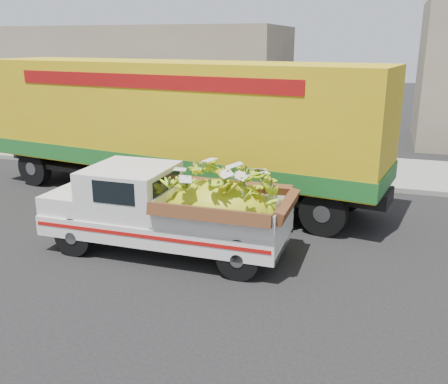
% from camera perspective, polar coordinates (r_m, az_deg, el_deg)
% --- Properties ---
extents(ground, '(100.00, 100.00, 0.00)m').
position_cam_1_polar(ground, '(11.38, -14.43, -5.99)').
color(ground, black).
rests_on(ground, ground).
extents(curb, '(60.00, 0.25, 0.15)m').
position_cam_1_polar(curb, '(16.81, -2.77, 2.21)').
color(curb, gray).
rests_on(curb, ground).
extents(sidewalk, '(60.00, 4.00, 0.14)m').
position_cam_1_polar(sidewalk, '(18.73, -0.48, 3.74)').
color(sidewalk, gray).
rests_on(sidewalk, ground).
extents(building_left, '(18.00, 6.00, 5.00)m').
position_cam_1_polar(building_left, '(27.06, -12.93, 12.58)').
color(building_left, gray).
rests_on(building_left, ground).
extents(pickup_truck, '(5.11, 1.89, 1.79)m').
position_cam_1_polar(pickup_truck, '(10.36, -4.70, -2.08)').
color(pickup_truck, black).
rests_on(pickup_truck, ground).
extents(semi_trailer, '(12.07, 4.34, 3.80)m').
position_cam_1_polar(semi_trailer, '(14.10, -5.78, 7.81)').
color(semi_trailer, black).
rests_on(semi_trailer, ground).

